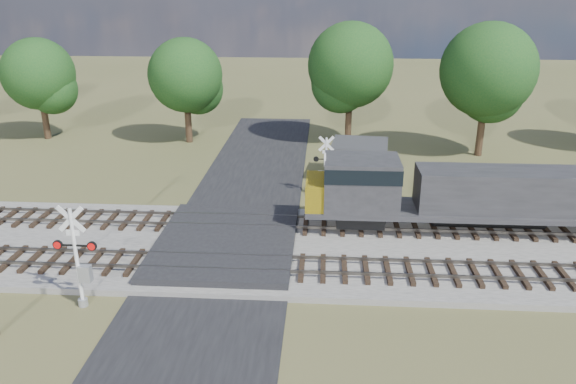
{
  "coord_description": "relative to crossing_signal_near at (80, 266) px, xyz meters",
  "views": [
    {
      "loc": [
        4.89,
        -25.37,
        12.88
      ],
      "look_at": [
        3.09,
        2.0,
        2.66
      ],
      "focal_mm": 35.0,
      "sensor_mm": 36.0,
      "label": 1
    }
  ],
  "objects": [
    {
      "name": "crossing_signal_far",
      "position": [
        10.05,
        13.95,
        -0.26
      ],
      "size": [
        1.6,
        0.35,
        3.97
      ],
      "rotation": [
        0.0,
        0.0,
        3.19
      ],
      "color": "silver",
      "rests_on": "ground"
    },
    {
      "name": "equipment_shed",
      "position": [
        12.46,
        17.6,
        -0.61
      ],
      "size": [
        4.19,
        4.19,
        2.58
      ],
      "rotation": [
        0.0,
        0.0,
        -0.11
      ],
      "color": "#3F241B",
      "rests_on": "ground"
    },
    {
      "name": "ground",
      "position": [
        5.07,
        5.31,
        -1.91
      ],
      "size": [
        160.0,
        160.0,
        0.0
      ],
      "primitive_type": "plane",
      "color": "#494D29",
      "rests_on": "ground"
    },
    {
      "name": "crossing_signal_near",
      "position": [
        0.0,
        0.0,
        0.0
      ],
      "size": [
        1.86,
        0.4,
        4.6
      ],
      "rotation": [
        0.0,
        0.0,
        -0.03
      ],
      "color": "silver",
      "rests_on": "ground"
    },
    {
      "name": "track_near",
      "position": [
        8.19,
        3.31,
        -1.5
      ],
      "size": [
        140.0,
        2.6,
        0.33
      ],
      "color": "black",
      "rests_on": "ballast_bed"
    },
    {
      "name": "crossing_panel",
      "position": [
        5.07,
        5.81,
        -1.6
      ],
      "size": [
        7.0,
        9.0,
        0.62
      ],
      "primitive_type": "cube",
      "color": "#262628",
      "rests_on": "ground"
    },
    {
      "name": "treeline",
      "position": [
        8.98,
        26.45,
        4.66
      ],
      "size": [
        84.47,
        11.76,
        11.76
      ],
      "color": "black",
      "rests_on": "ground"
    },
    {
      "name": "road",
      "position": [
        5.07,
        5.31,
        -1.87
      ],
      "size": [
        7.0,
        60.0,
        0.08
      ],
      "primitive_type": "cube",
      "color": "black",
      "rests_on": "ground"
    },
    {
      "name": "ballast_bed",
      "position": [
        15.07,
        5.81,
        -1.76
      ],
      "size": [
        140.0,
        10.0,
        0.3
      ],
      "primitive_type": "cube",
      "color": "gray",
      "rests_on": "ground"
    },
    {
      "name": "track_far",
      "position": [
        8.19,
        8.31,
        -1.5
      ],
      "size": [
        140.0,
        2.6,
        0.33
      ],
      "color": "black",
      "rests_on": "ballast_bed"
    }
  ]
}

